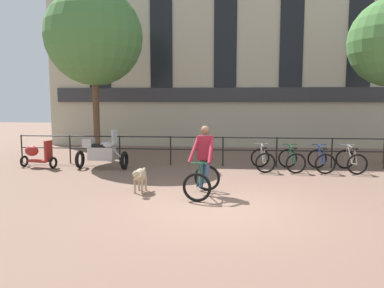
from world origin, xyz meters
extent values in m
plane|color=#7A5B4C|center=(0.00, 0.00, 0.00)|extent=(60.00, 60.00, 0.00)
cylinder|color=black|center=(-7.50, 5.20, 0.53)|extent=(0.05, 0.05, 1.05)
cylinder|color=black|center=(-5.62, 5.20, 0.53)|extent=(0.05, 0.05, 1.05)
cylinder|color=black|center=(-3.75, 5.20, 0.53)|extent=(0.05, 0.05, 1.05)
cylinder|color=black|center=(-1.88, 5.20, 0.53)|extent=(0.05, 0.05, 1.05)
cylinder|color=black|center=(0.00, 5.20, 0.53)|extent=(0.05, 0.05, 1.05)
cylinder|color=black|center=(1.88, 5.20, 0.53)|extent=(0.05, 0.05, 1.05)
cylinder|color=black|center=(3.75, 5.20, 0.53)|extent=(0.05, 0.05, 1.05)
cylinder|color=black|center=(0.00, 5.20, 1.02)|extent=(15.00, 0.04, 0.04)
cylinder|color=black|center=(0.00, 5.20, 0.58)|extent=(15.00, 0.04, 0.04)
cube|color=#BCB299|center=(0.00, 11.00, 5.50)|extent=(18.00, 0.60, 11.00)
cube|color=#333338|center=(0.00, 10.64, 2.60)|extent=(17.10, 0.12, 0.70)
cube|color=black|center=(-6.30, 10.67, 6.05)|extent=(1.10, 0.06, 6.16)
cube|color=black|center=(-3.15, 10.67, 6.05)|extent=(1.10, 0.06, 6.16)
cube|color=black|center=(0.00, 10.67, 6.05)|extent=(1.10, 0.06, 6.16)
cube|color=black|center=(3.15, 10.67, 6.05)|extent=(1.10, 0.06, 6.16)
cube|color=black|center=(6.30, 10.67, 6.05)|extent=(1.10, 0.06, 6.16)
torus|color=black|center=(-0.53, 0.38, 0.34)|extent=(0.68, 0.18, 0.68)
torus|color=black|center=(-0.36, 1.47, 0.34)|extent=(0.68, 0.18, 0.68)
cylinder|color=#194C2D|center=(-0.46, 0.81, 0.58)|extent=(0.11, 0.49, 0.60)
cylinder|color=#194C2D|center=(-0.41, 1.13, 0.54)|extent=(0.07, 0.23, 0.52)
cylinder|color=#194C2D|center=(-0.45, 0.91, 0.83)|extent=(0.14, 0.66, 0.10)
cylinder|color=#194C2D|center=(-0.39, 1.25, 0.31)|extent=(0.10, 0.44, 0.08)
cylinder|color=#194C2D|center=(-0.37, 1.35, 0.57)|extent=(0.07, 0.26, 0.47)
cylinder|color=#194C2D|center=(-0.51, 0.48, 0.60)|extent=(0.06, 0.23, 0.54)
cylinder|color=#194C2D|center=(-0.50, 0.58, 0.87)|extent=(0.48, 0.11, 0.03)
cube|color=black|center=(-0.39, 1.23, 0.82)|extent=(0.16, 0.26, 0.05)
cube|color=maroon|center=(-0.39, 1.23, 1.15)|extent=(0.39, 0.27, 0.60)
sphere|color=brown|center=(-0.39, 1.23, 1.59)|extent=(0.22, 0.22, 0.22)
cylinder|color=maroon|center=(-0.65, 0.94, 1.14)|extent=(0.25, 0.71, 0.60)
cylinder|color=maroon|center=(-0.24, 0.87, 1.14)|extent=(0.13, 0.72, 0.60)
cylinder|color=#384766|center=(-0.48, 1.14, 0.52)|extent=(0.13, 0.31, 0.69)
cylinder|color=#384766|center=(-0.34, 1.12, 0.58)|extent=(0.18, 0.32, 0.58)
ellipsoid|color=tan|center=(-2.04, 1.18, 0.44)|extent=(0.32, 0.54, 0.34)
cylinder|color=tan|center=(-2.05, 0.97, 0.46)|extent=(0.20, 0.19, 0.18)
sphere|color=tan|center=(-2.06, 0.82, 0.53)|extent=(0.17, 0.17, 0.17)
cone|color=tan|center=(-2.06, 0.74, 0.51)|extent=(0.10, 0.11, 0.10)
cylinder|color=tan|center=(-2.02, 1.50, 0.51)|extent=(0.07, 0.19, 0.12)
cylinder|color=tan|center=(-2.14, 1.02, 0.19)|extent=(0.06, 0.06, 0.37)
cylinder|color=tan|center=(-1.96, 1.00, 0.19)|extent=(0.06, 0.06, 0.37)
cylinder|color=tan|center=(-2.12, 1.35, 0.19)|extent=(0.06, 0.06, 0.37)
cylinder|color=tan|center=(-1.93, 1.34, 0.19)|extent=(0.06, 0.06, 0.37)
torus|color=black|center=(-3.30, 4.19, 0.31)|extent=(0.15, 0.63, 0.62)
torus|color=black|center=(-4.88, 4.26, 0.31)|extent=(0.15, 0.63, 0.62)
cube|color=#B7B2AD|center=(-4.09, 4.22, 0.53)|extent=(0.89, 0.44, 0.44)
ellipsoid|color=#B7B2AD|center=(-3.89, 4.22, 0.83)|extent=(0.49, 0.34, 0.24)
cube|color=black|center=(-4.20, 4.23, 0.80)|extent=(0.57, 0.33, 0.10)
cylinder|color=#B2B2B7|center=(-3.50, 4.20, 0.49)|extent=(0.44, 0.08, 0.41)
cube|color=silver|center=(-3.63, 4.20, 1.10)|extent=(0.05, 0.44, 0.50)
cube|color=#B7B2AD|center=(-4.54, 4.25, 0.89)|extent=(0.34, 0.37, 0.28)
torus|color=black|center=(1.30, 5.07, 0.33)|extent=(0.66, 0.11, 0.66)
torus|color=black|center=(1.37, 4.03, 0.33)|extent=(0.66, 0.11, 0.66)
cylinder|color=#9E998E|center=(1.33, 4.67, 0.56)|extent=(0.07, 0.47, 0.58)
cylinder|color=#9E998E|center=(1.35, 4.35, 0.53)|extent=(0.05, 0.22, 0.51)
cylinder|color=#9E998E|center=(1.33, 4.57, 0.81)|extent=(0.08, 0.63, 0.10)
cylinder|color=#9E998E|center=(1.36, 4.24, 0.31)|extent=(0.06, 0.42, 0.07)
cylinder|color=#9E998E|center=(1.37, 4.14, 0.55)|extent=(0.04, 0.25, 0.46)
cylinder|color=#9E998E|center=(1.30, 4.98, 0.59)|extent=(0.04, 0.21, 0.52)
cylinder|color=#9E998E|center=(1.31, 4.89, 0.84)|extent=(0.48, 0.06, 0.03)
cube|color=black|center=(1.36, 4.26, 0.80)|extent=(0.14, 0.25, 0.05)
torus|color=black|center=(2.24, 5.07, 0.33)|extent=(0.66, 0.12, 0.66)
torus|color=black|center=(2.33, 4.03, 0.33)|extent=(0.66, 0.12, 0.66)
cylinder|color=#194C2D|center=(2.28, 4.67, 0.56)|extent=(0.07, 0.47, 0.58)
cylinder|color=#194C2D|center=(2.30, 4.35, 0.53)|extent=(0.05, 0.22, 0.51)
cylinder|color=#194C2D|center=(2.29, 4.57, 0.81)|extent=(0.09, 0.63, 0.10)
cylinder|color=#194C2D|center=(2.31, 4.24, 0.31)|extent=(0.06, 0.42, 0.07)
cylinder|color=#194C2D|center=(2.32, 4.14, 0.55)|extent=(0.04, 0.25, 0.46)
cylinder|color=#194C2D|center=(2.25, 4.98, 0.59)|extent=(0.04, 0.21, 0.52)
cylinder|color=#194C2D|center=(2.26, 4.88, 0.84)|extent=(0.48, 0.07, 0.03)
cube|color=black|center=(2.31, 4.26, 0.80)|extent=(0.14, 0.25, 0.05)
torus|color=black|center=(3.23, 5.07, 0.33)|extent=(0.66, 0.07, 0.66)
torus|color=black|center=(3.25, 4.03, 0.33)|extent=(0.66, 0.07, 0.66)
cylinder|color=navy|center=(3.24, 4.67, 0.56)|extent=(0.04, 0.47, 0.58)
cylinder|color=navy|center=(3.24, 4.35, 0.53)|extent=(0.03, 0.22, 0.51)
cylinder|color=navy|center=(3.24, 4.57, 0.81)|extent=(0.04, 0.63, 0.10)
cylinder|color=navy|center=(3.24, 4.24, 0.31)|extent=(0.03, 0.42, 0.07)
cylinder|color=navy|center=(3.24, 4.14, 0.55)|extent=(0.03, 0.25, 0.46)
cylinder|color=navy|center=(3.23, 4.98, 0.59)|extent=(0.03, 0.21, 0.52)
cylinder|color=navy|center=(3.23, 4.89, 0.84)|extent=(0.48, 0.03, 0.03)
cube|color=black|center=(3.24, 4.26, 0.80)|extent=(0.12, 0.24, 0.05)
torus|color=black|center=(4.16, 5.07, 0.33)|extent=(0.66, 0.09, 0.66)
torus|color=black|center=(4.22, 4.03, 0.33)|extent=(0.66, 0.09, 0.66)
cylinder|color=#9E998E|center=(4.18, 4.67, 0.56)|extent=(0.06, 0.47, 0.58)
cylinder|color=#9E998E|center=(4.20, 4.35, 0.53)|extent=(0.04, 0.22, 0.51)
cylinder|color=#9E998E|center=(4.19, 4.57, 0.81)|extent=(0.07, 0.63, 0.10)
cylinder|color=#9E998E|center=(4.21, 4.24, 0.31)|extent=(0.05, 0.42, 0.07)
cylinder|color=#9E998E|center=(4.21, 4.14, 0.55)|extent=(0.04, 0.25, 0.46)
cylinder|color=#9E998E|center=(4.17, 4.98, 0.59)|extent=(0.04, 0.21, 0.52)
cylinder|color=#9E998E|center=(4.17, 4.89, 0.84)|extent=(0.48, 0.05, 0.03)
cube|color=black|center=(4.21, 4.26, 0.80)|extent=(0.13, 0.25, 0.05)
torus|color=black|center=(-5.77, 4.13, 0.20)|extent=(0.16, 0.41, 0.40)
torus|color=black|center=(-6.95, 4.37, 0.20)|extent=(0.16, 0.41, 0.40)
cube|color=maroon|center=(-6.36, 4.25, 0.24)|extent=(0.71, 0.41, 0.08)
cube|color=maroon|center=(-5.95, 4.17, 0.60)|extent=(0.16, 0.33, 0.72)
ellipsoid|color=maroon|center=(-6.62, 4.30, 0.58)|extent=(0.57, 0.40, 0.36)
cylinder|color=brown|center=(-5.13, 6.69, 1.89)|extent=(0.26, 0.26, 3.77)
sphere|color=#477A3D|center=(-5.13, 6.69, 4.82)|extent=(3.83, 3.83, 3.83)
camera|label=1|loc=(0.16, -7.98, 2.32)|focal=35.00mm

